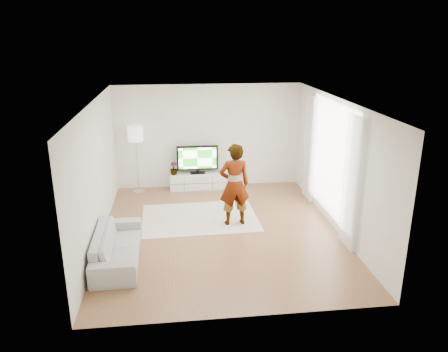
{
  "coord_description": "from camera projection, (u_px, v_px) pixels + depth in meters",
  "views": [
    {
      "loc": [
        -0.94,
        -8.51,
        4.11
      ],
      "look_at": [
        0.12,
        0.4,
        1.12
      ],
      "focal_mm": 35.0,
      "sensor_mm": 36.0,
      "label": 1
    }
  ],
  "objects": [
    {
      "name": "wall_right",
      "position": [
        337.0,
        165.0,
        9.26
      ],
      "size": [
        0.02,
        6.0,
        2.8
      ],
      "primitive_type": "cube",
      "color": "white",
      "rests_on": "floor"
    },
    {
      "name": "ceiling",
      "position": [
        220.0,
        101.0,
        8.54
      ],
      "size": [
        6.0,
        6.0,
        0.0
      ],
      "primitive_type": "plane",
      "color": "white",
      "rests_on": "wall_back"
    },
    {
      "name": "curtain_far",
      "position": [
        310.0,
        149.0,
        10.78
      ],
      "size": [
        0.04,
        0.7,
        2.6
      ],
      "primitive_type": "cube",
      "color": "white",
      "rests_on": "floor"
    },
    {
      "name": "wall_back",
      "position": [
        208.0,
        136.0,
        11.81
      ],
      "size": [
        5.0,
        0.02,
        2.8
      ],
      "primitive_type": "cube",
      "color": "white",
      "rests_on": "floor"
    },
    {
      "name": "floor",
      "position": [
        221.0,
        231.0,
        9.42
      ],
      "size": [
        6.0,
        6.0,
        0.0
      ],
      "primitive_type": "plane",
      "color": "#A37149",
      "rests_on": "ground"
    },
    {
      "name": "floor_lamp",
      "position": [
        136.0,
        137.0,
        11.28
      ],
      "size": [
        0.4,
        0.4,
        1.79
      ],
      "color": "silver",
      "rests_on": "floor"
    },
    {
      "name": "window",
      "position": [
        331.0,
        159.0,
        9.53
      ],
      "size": [
        0.01,
        2.6,
        2.5
      ],
      "primitive_type": "cube",
      "color": "white",
      "rests_on": "wall_right"
    },
    {
      "name": "wall_left",
      "position": [
        96.0,
        174.0,
        8.7
      ],
      "size": [
        0.02,
        6.0,
        2.8
      ],
      "primitive_type": "cube",
      "color": "white",
      "rests_on": "floor"
    },
    {
      "name": "sofa",
      "position": [
        117.0,
        246.0,
        8.14
      ],
      "size": [
        0.84,
        2.07,
        0.6
      ],
      "primitive_type": "imported",
      "rotation": [
        0.0,
        0.0,
        1.59
      ],
      "color": "#BABAB5",
      "rests_on": "floor"
    },
    {
      "name": "rug",
      "position": [
        200.0,
        218.0,
        10.09
      ],
      "size": [
        2.67,
        1.96,
        0.01
      ],
      "primitive_type": "cube",
      "rotation": [
        0.0,
        0.0,
        0.03
      ],
      "color": "#EFE7CC",
      "rests_on": "floor"
    },
    {
      "name": "curtain_near",
      "position": [
        351.0,
        183.0,
        8.33
      ],
      "size": [
        0.04,
        0.7,
        2.6
      ],
      "primitive_type": "cube",
      "color": "white",
      "rests_on": "floor"
    },
    {
      "name": "wall_front",
      "position": [
        244.0,
        233.0,
        6.16
      ],
      "size": [
        5.0,
        0.02,
        2.8
      ],
      "primitive_type": "cube",
      "color": "white",
      "rests_on": "floor"
    },
    {
      "name": "potted_plant",
      "position": [
        174.0,
        168.0,
        11.73
      ],
      "size": [
        0.22,
        0.22,
        0.35
      ],
      "primitive_type": "imported",
      "rotation": [
        0.0,
        0.0,
        -0.1
      ],
      "color": "#3F7238",
      "rests_on": "media_console"
    },
    {
      "name": "player",
      "position": [
        234.0,
        185.0,
        9.49
      ],
      "size": [
        0.71,
        0.51,
        1.84
      ],
      "primitive_type": "imported",
      "rotation": [
        0.0,
        0.0,
        3.24
      ],
      "color": "#334772",
      "rests_on": "rug"
    },
    {
      "name": "media_console",
      "position": [
        198.0,
        181.0,
        11.93
      ],
      "size": [
        1.52,
        0.43,
        0.43
      ],
      "color": "white",
      "rests_on": "floor"
    },
    {
      "name": "game_console",
      "position": [
        222.0,
        169.0,
        11.9
      ],
      "size": [
        0.08,
        0.15,
        0.2
      ],
      "rotation": [
        0.0,
        0.0,
        -0.23
      ],
      "color": "white",
      "rests_on": "media_console"
    },
    {
      "name": "television",
      "position": [
        197.0,
        158.0,
        11.75
      ],
      "size": [
        1.11,
        0.22,
        0.77
      ],
      "color": "black",
      "rests_on": "media_console"
    }
  ]
}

